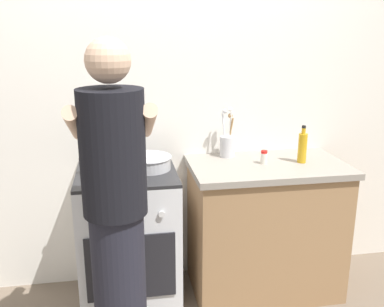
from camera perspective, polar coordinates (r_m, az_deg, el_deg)
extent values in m
cube|color=silver|center=(2.97, 1.62, 6.79)|extent=(3.20, 0.10, 2.50)
cube|color=#99724C|center=(2.98, 9.56, -9.97)|extent=(0.96, 0.56, 0.86)
cube|color=gray|center=(2.82, 9.98, -1.70)|extent=(1.00, 0.60, 0.04)
cube|color=silver|center=(2.83, -8.27, -11.19)|extent=(0.60, 0.60, 0.88)
cube|color=#232326|center=(2.65, -8.66, -2.51)|extent=(0.60, 0.60, 0.02)
cube|color=black|center=(2.57, -8.03, -14.68)|extent=(0.51, 0.01, 0.40)
cylinder|color=silver|center=(2.42, -12.62, -8.40)|extent=(0.04, 0.01, 0.04)
cylinder|color=silver|center=(2.42, -8.32, -8.22)|extent=(0.04, 0.01, 0.04)
cylinder|color=silver|center=(2.43, -4.03, -7.98)|extent=(0.04, 0.01, 0.04)
cylinder|color=#B2B2B7|center=(2.61, -11.77, -1.55)|extent=(0.20, 0.20, 0.10)
cube|color=black|center=(2.61, -14.31, -0.71)|extent=(0.04, 0.02, 0.01)
cube|color=black|center=(2.60, -9.34, -0.48)|extent=(0.04, 0.02, 0.01)
cylinder|color=#B7B7BC|center=(2.66, -5.70, -1.22)|extent=(0.27, 0.27, 0.08)
torus|color=#B7B7BC|center=(2.65, -5.72, -0.48)|extent=(0.28, 0.28, 0.01)
cylinder|color=silver|center=(2.91, 4.67, 0.94)|extent=(0.10, 0.10, 0.14)
cylinder|color=silver|center=(2.88, 4.29, 2.57)|extent=(0.03, 0.08, 0.29)
sphere|color=silver|center=(2.85, 4.35, 5.57)|extent=(0.03, 0.03, 0.03)
cylinder|color=#9E7547|center=(2.91, 5.01, 2.41)|extent=(0.04, 0.06, 0.25)
sphere|color=#9E7547|center=(2.88, 5.08, 4.99)|extent=(0.03, 0.03, 0.03)
cylinder|color=white|center=(2.90, 5.00, 2.69)|extent=(0.02, 0.03, 0.30)
sphere|color=white|center=(2.87, 5.08, 5.82)|extent=(0.03, 0.03, 0.03)
cylinder|color=silver|center=(2.79, 9.46, -0.65)|extent=(0.04, 0.04, 0.07)
cylinder|color=red|center=(2.78, 9.51, 0.21)|extent=(0.04, 0.04, 0.02)
cylinder|color=gold|center=(2.86, 14.35, 0.70)|extent=(0.06, 0.06, 0.19)
cylinder|color=gold|center=(2.83, 14.50, 2.91)|extent=(0.03, 0.03, 0.04)
cylinder|color=black|center=(2.82, 14.54, 3.42)|extent=(0.03, 0.03, 0.02)
cylinder|color=black|center=(2.30, -9.44, -17.98)|extent=(0.26, 0.26, 0.90)
cylinder|color=black|center=(1.98, -10.41, 0.07)|extent=(0.30, 0.30, 0.58)
sphere|color=#D3AA8C|center=(1.91, -11.04, 11.97)|extent=(0.20, 0.20, 0.20)
cylinder|color=#D3AA8C|center=(2.10, -15.19, 3.78)|extent=(0.07, 0.41, 0.24)
cylinder|color=#D3AA8C|center=(2.10, -5.89, 4.22)|extent=(0.07, 0.41, 0.24)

